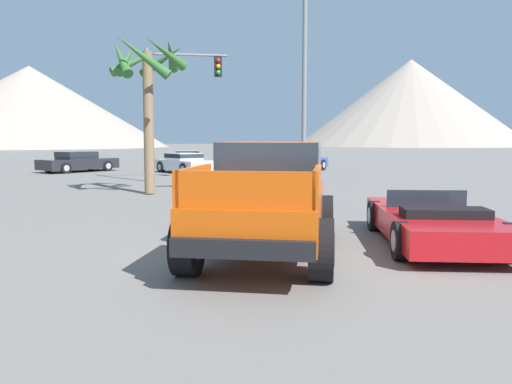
{
  "coord_description": "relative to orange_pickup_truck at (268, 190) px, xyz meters",
  "views": [
    {
      "loc": [
        -1.38,
        -7.97,
        1.99
      ],
      "look_at": [
        0.15,
        1.21,
        0.98
      ],
      "focal_mm": 35.0,
      "sensor_mm": 36.0,
      "label": 1
    }
  ],
  "objects": [
    {
      "name": "parked_car_dark",
      "position": [
        -7.15,
        22.23,
        -0.47
      ],
      "size": [
        4.52,
        4.34,
        1.19
      ],
      "rotation": [
        0.0,
        0.0,
        5.45
      ],
      "color": "#232328",
      "rests_on": "ground_plane"
    },
    {
      "name": "parked_car_white",
      "position": [
        -0.97,
        20.11,
        -0.49
      ],
      "size": [
        3.54,
        4.37,
        1.13
      ],
      "rotation": [
        0.0,
        0.0,
        3.67
      ],
      "color": "white",
      "rests_on": "ground_plane"
    },
    {
      "name": "distant_mountain_range",
      "position": [
        8.17,
        110.41,
        8.26
      ],
      "size": [
        168.93,
        64.26,
        21.53
      ],
      "color": "gray",
      "rests_on": "ground_plane"
    },
    {
      "name": "palm_tree_tall",
      "position": [
        -2.47,
        9.53,
        3.05
      ],
      "size": [
        2.82,
        2.93,
        5.45
      ],
      "color": "brown",
      "rests_on": "ground_plane"
    },
    {
      "name": "red_convertible_car",
      "position": [
        3.15,
        0.04,
        -0.67
      ],
      "size": [
        2.76,
        4.57,
        0.97
      ],
      "rotation": [
        0.0,
        0.0,
        -0.24
      ],
      "color": "#B21419",
      "rests_on": "ground_plane"
    },
    {
      "name": "street_lamp_post",
      "position": [
        2.27,
        6.16,
        3.9
      ],
      "size": [
        0.9,
        0.24,
        8.37
      ],
      "color": "slate",
      "rests_on": "ground_plane"
    },
    {
      "name": "orange_pickup_truck",
      "position": [
        0.0,
        0.0,
        0.0
      ],
      "size": [
        3.28,
        5.1,
        1.91
      ],
      "rotation": [
        0.0,
        0.0,
        -0.31
      ],
      "color": "#CC4C0C",
      "rests_on": "ground_plane"
    },
    {
      "name": "traffic_light_main",
      "position": [
        -1.34,
        14.67,
        3.08
      ],
      "size": [
        3.69,
        0.38,
        5.97
      ],
      "color": "slate",
      "rests_on": "ground_plane"
    },
    {
      "name": "parked_car_blue",
      "position": [
        5.9,
        20.51,
        -0.47
      ],
      "size": [
        4.18,
        4.42,
        1.17
      ],
      "rotation": [
        0.0,
        0.0,
        5.56
      ],
      "color": "#334C9E",
      "rests_on": "ground_plane"
    },
    {
      "name": "parked_car_tan",
      "position": [
        -0.64,
        25.84,
        -0.49
      ],
      "size": [
        2.0,
        4.37,
        1.15
      ],
      "rotation": [
        0.0,
        0.0,
        3.11
      ],
      "color": "tan",
      "rests_on": "ground_plane"
    },
    {
      "name": "ground_plane",
      "position": [
        -0.26,
        -0.54,
        -1.07
      ],
      "size": [
        320.0,
        320.0,
        0.0
      ],
      "primitive_type": "plane",
      "color": "slate"
    }
  ]
}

